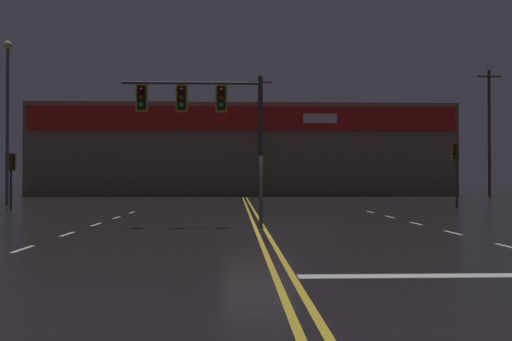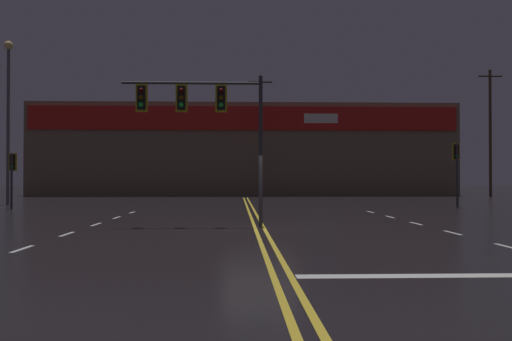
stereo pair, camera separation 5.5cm
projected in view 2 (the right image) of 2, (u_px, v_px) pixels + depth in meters
name	position (u px, v px, depth m)	size (l,w,h in m)	color
ground_plane	(260.00, 228.00, 19.22)	(200.00, 200.00, 0.00)	black
road_markings	(305.00, 234.00, 17.22)	(17.56, 60.00, 0.01)	gold
traffic_signal_median	(200.00, 108.00, 20.27)	(5.01, 0.36, 5.33)	#38383D
traffic_signal_corner_northeast	(456.00, 160.00, 32.74)	(0.42, 0.36, 3.70)	#38383D
traffic_signal_corner_northwest	(12.00, 168.00, 31.67)	(0.42, 0.36, 3.09)	#38383D
streetlight_median_approach	(8.00, 101.00, 36.41)	(0.56, 0.56, 10.48)	#59595E
building_backdrop	(244.00, 151.00, 58.56)	(41.11, 10.23, 8.88)	#7A6651
utility_pole_row	(244.00, 130.00, 51.63)	(47.80, 0.26, 12.29)	#4C3828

